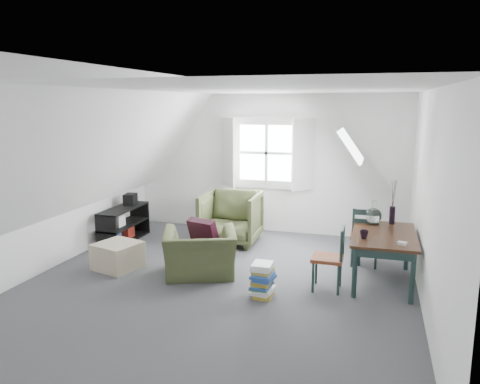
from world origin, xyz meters
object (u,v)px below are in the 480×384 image
(armchair_far, at_px, (231,242))
(dining_chair_near, at_px, (330,257))
(dining_chair_far, at_px, (365,235))
(media_shelf, at_px, (123,226))
(dining_table, at_px, (384,240))
(magazine_stack, at_px, (263,280))
(ottoman, at_px, (118,256))
(armchair_near, at_px, (200,275))

(armchair_far, distance_m, dining_chair_near, 2.44)
(dining_chair_far, xyz_separation_m, dining_chair_near, (-0.39, -1.06, -0.03))
(armchair_far, height_order, dining_chair_far, dining_chair_far)
(dining_chair_far, xyz_separation_m, media_shelf, (-4.01, 0.08, -0.19))
(dining_table, xyz_separation_m, dining_chair_near, (-0.64, -0.43, -0.15))
(dining_chair_far, distance_m, magazine_stack, 1.92)
(magazine_stack, bearing_deg, dining_table, 32.06)
(dining_chair_near, xyz_separation_m, magazine_stack, (-0.76, -0.45, -0.22))
(media_shelf, bearing_deg, dining_chair_near, -16.85)
(ottoman, xyz_separation_m, dining_chair_far, (3.38, 1.13, 0.27))
(armchair_far, height_order, magazine_stack, armchair_far)
(dining_chair_near, distance_m, magazine_stack, 0.91)
(magazine_stack, bearing_deg, armchair_near, 155.33)
(dining_chair_far, bearing_deg, dining_table, 98.16)
(armchair_near, bearing_deg, magazine_stack, 133.73)
(armchair_near, xyz_separation_m, media_shelf, (-1.85, 1.13, 0.26))
(armchair_far, xyz_separation_m, dining_table, (2.46, -1.15, 0.58))
(armchair_far, xyz_separation_m, media_shelf, (-1.80, -0.44, 0.26))
(dining_table, relative_size, dining_chair_near, 1.63)
(ottoman, xyz_separation_m, magazine_stack, (2.23, -0.38, 0.02))
(dining_table, bearing_deg, armchair_near, -168.09)
(armchair_near, relative_size, dining_table, 0.72)
(armchair_near, bearing_deg, dining_chair_far, -175.60)
(armchair_near, relative_size, dining_chair_far, 1.11)
(armchair_near, relative_size, dining_chair_near, 1.18)
(dining_chair_near, bearing_deg, dining_table, 109.35)
(dining_chair_near, relative_size, magazine_stack, 1.97)
(armchair_near, height_order, magazine_stack, magazine_stack)
(dining_table, distance_m, magazine_stack, 1.70)
(armchair_near, height_order, dining_chair_near, dining_chair_near)
(armchair_near, distance_m, dining_table, 2.51)
(dining_table, height_order, dining_chair_near, dining_chair_near)
(armchair_near, height_order, dining_table, dining_table)
(media_shelf, bearing_deg, dining_table, -8.74)
(armchair_near, distance_m, dining_chair_near, 1.81)
(dining_table, height_order, magazine_stack, dining_table)
(ottoman, bearing_deg, magazine_stack, -9.61)
(ottoman, height_order, dining_chair_far, dining_chair_far)
(dining_chair_far, height_order, magazine_stack, dining_chair_far)
(magazine_stack, bearing_deg, armchair_far, 117.32)
(media_shelf, height_order, magazine_stack, media_shelf)
(magazine_stack, bearing_deg, dining_chair_far, 52.57)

